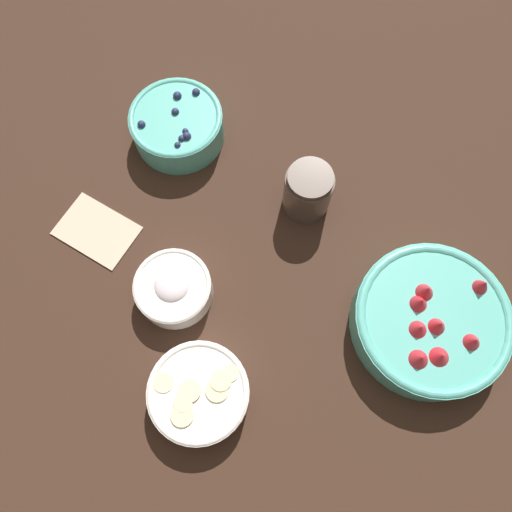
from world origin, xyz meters
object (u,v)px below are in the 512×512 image
bowl_bananas (199,393)px  bowl_cream (173,288)px  bowl_blueberries (177,124)px  jar_chocolate (308,192)px  bowl_strawberries (431,321)px

bowl_bananas → bowl_cream: 0.17m
bowl_blueberries → bowl_bananas: 0.46m
jar_chocolate → bowl_blueberries: bearing=-156.2°
bowl_blueberries → bowl_cream: bearing=-33.4°
bowl_blueberries → jar_chocolate: jar_chocolate is taller
bowl_strawberries → bowl_blueberries: (-0.52, -0.13, -0.00)m
bowl_bananas → jar_chocolate: bearing=117.0°
jar_chocolate → bowl_cream: bearing=-88.4°
bowl_strawberries → bowl_bananas: (-0.11, -0.35, -0.01)m
bowl_blueberries → jar_chocolate: 0.26m
bowl_strawberries → bowl_cream: bowl_strawberries is taller
bowl_blueberries → jar_chocolate: size_ratio=1.72×
bowl_cream → jar_chocolate: 0.27m
bowl_strawberries → bowl_bananas: bowl_strawberries is taller
bowl_strawberries → jar_chocolate: bearing=-174.9°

